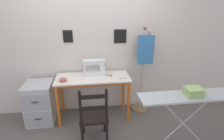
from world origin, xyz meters
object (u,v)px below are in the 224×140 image
scissors (123,79)px  dress_form (143,51)px  fabric_bowl (63,80)px  thread_spool_near_machine (108,75)px  sewing_machine (95,68)px  thread_spool_mid_table (111,75)px  wooden_chair (94,116)px  ironing_board (187,99)px  storage_box (194,92)px  filing_cabinet (40,103)px

scissors → dress_form: size_ratio=0.08×
fabric_bowl → scissors: fabric_bowl is taller
thread_spool_near_machine → sewing_machine: bearing=157.2°
thread_spool_mid_table → wooden_chair: size_ratio=0.04×
dress_form → ironing_board: dress_form is taller
scissors → thread_spool_near_machine: bearing=146.1°
sewing_machine → dress_form: size_ratio=0.24×
sewing_machine → scissors: size_ratio=3.02×
scissors → thread_spool_near_machine: size_ratio=3.01×
thread_spool_near_machine → thread_spool_mid_table: bearing=-16.5°
thread_spool_near_machine → dress_form: size_ratio=0.03×
sewing_machine → fabric_bowl: (-0.52, -0.21, -0.11)m
storage_box → ironing_board: bearing=170.0°
thread_spool_near_machine → ironing_board: ironing_board is taller
fabric_bowl → filing_cabinet: fabric_bowl is taller
scissors → storage_box: size_ratio=0.59×
wooden_chair → ironing_board: (1.20, -0.29, 0.37)m
ironing_board → sewing_machine: bearing=138.5°
sewing_machine → fabric_bowl: 0.57m
storage_box → thread_spool_mid_table: bearing=135.9°
sewing_machine → scissors: (0.43, -0.24, -0.13)m
wooden_chair → ironing_board: wooden_chair is taller
wooden_chair → ironing_board: 1.29m
thread_spool_mid_table → storage_box: (0.94, -0.91, 0.10)m
storage_box → scissors: bearing=134.6°
wooden_chair → filing_cabinet: wooden_chair is taller
filing_cabinet → thread_spool_mid_table: bearing=-0.3°
thread_spool_mid_table → ironing_board: 1.25m
fabric_bowl → ironing_board: (1.66, -0.79, -0.01)m
thread_spool_near_machine → wooden_chair: size_ratio=0.05×
sewing_machine → ironing_board: sewing_machine is taller
sewing_machine → wooden_chair: bearing=-95.5°
scissors → wooden_chair: bearing=-136.5°
dress_form → thread_spool_near_machine: bearing=-170.4°
sewing_machine → thread_spool_near_machine: bearing=-22.8°
fabric_bowl → dress_form: dress_form is taller
scissors → wooden_chair: (-0.50, -0.47, -0.36)m
scissors → thread_spool_mid_table: 0.22m
thread_spool_mid_table → wooden_chair: 0.78m
scissors → dress_form: dress_form is taller
thread_spool_near_machine → storage_box: (0.99, -0.92, 0.10)m
scissors → wooden_chair: size_ratio=0.14×
ironing_board → storage_box: size_ratio=5.91×
scissors → filing_cabinet: size_ratio=0.18×
thread_spool_near_machine → storage_box: storage_box is taller
storage_box → wooden_chair: bearing=166.6°
sewing_machine → storage_box: bearing=-40.3°
scissors → storage_box: (0.76, -0.77, 0.11)m
fabric_bowl → dress_form: size_ratio=0.07×
sewing_machine → fabric_bowl: bearing=-158.3°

